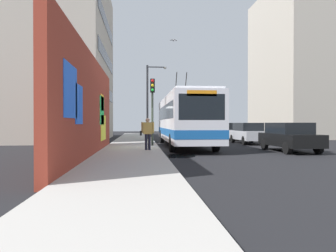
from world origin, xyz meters
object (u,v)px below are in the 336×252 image
object	(u,v)px
parked_car_black	(289,136)
traffic_light	(152,101)
parked_car_silver	(248,133)
pedestrian_at_curb	(148,131)
parked_car_dark_gray	(227,131)
parked_car_champagne	(211,129)
street_lamp	(150,97)
city_bus	(184,119)

from	to	relation	value
parked_car_black	traffic_light	xyz separation A→B (m)	(2.88, 7.35, 2.12)
parked_car_silver	pedestrian_at_curb	world-z (taller)	pedestrian_at_curb
parked_car_dark_gray	parked_car_champagne	world-z (taller)	same
parked_car_champagne	parked_car_dark_gray	bearing A→B (deg)	180.00
parked_car_champagne	traffic_light	bearing A→B (deg)	154.26
parked_car_black	parked_car_silver	world-z (taller)	same
traffic_light	street_lamp	distance (m)	8.24
traffic_light	street_lamp	xyz separation A→B (m)	(8.18, -0.10, 0.96)
parked_car_dark_gray	parked_car_champagne	distance (m)	6.40
traffic_light	parked_car_black	bearing A→B (deg)	-111.38
city_bus	street_lamp	distance (m)	7.58
parked_car_silver	street_lamp	world-z (taller)	street_lamp
pedestrian_at_curb	street_lamp	distance (m)	11.32
parked_car_black	parked_car_dark_gray	world-z (taller)	same
parked_car_dark_gray	pedestrian_at_curb	size ratio (longest dim) A/B	2.94
pedestrian_at_curb	traffic_light	world-z (taller)	traffic_light
street_lamp	parked_car_champagne	bearing A→B (deg)	-45.75
parked_car_silver	traffic_light	distance (m)	8.39
pedestrian_at_curb	traffic_light	size ratio (longest dim) A/B	0.40
parked_car_dark_gray	traffic_light	bearing A→B (deg)	140.26
traffic_light	pedestrian_at_curb	bearing A→B (deg)	172.35
city_bus	pedestrian_at_curb	world-z (taller)	city_bus
city_bus	parked_car_champagne	distance (m)	15.03
parked_car_dark_gray	parked_car_silver	bearing A→B (deg)	180.00
city_bus	traffic_light	world-z (taller)	city_bus
parked_car_dark_gray	traffic_light	distance (m)	11.69
parked_car_black	parked_car_silver	xyz separation A→B (m)	(6.33, 0.00, -0.00)
parked_car_black	parked_car_dark_gray	xyz separation A→B (m)	(11.72, -0.00, 0.00)
traffic_light	parked_car_dark_gray	bearing A→B (deg)	-39.74
parked_car_silver	parked_car_dark_gray	world-z (taller)	same
parked_car_black	pedestrian_at_curb	world-z (taller)	pedestrian_at_curb
city_bus	street_lamp	bearing A→B (deg)	16.33
traffic_light	street_lamp	bearing A→B (deg)	-0.70
parked_car_champagne	street_lamp	bearing A→B (deg)	134.25
parked_car_silver	parked_car_dark_gray	distance (m)	5.39
city_bus	parked_car_silver	xyz separation A→B (m)	(2.27, -5.20, -1.02)
street_lamp	city_bus	bearing A→B (deg)	-163.67
parked_car_black	traffic_light	bearing A→B (deg)	68.62
pedestrian_at_curb	street_lamp	xyz separation A→B (m)	(10.96, -0.47, 2.78)
parked_car_black	traffic_light	size ratio (longest dim) A/B	1.01
parked_car_champagne	traffic_light	distance (m)	17.05
street_lamp	parked_car_silver	bearing A→B (deg)	-123.12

